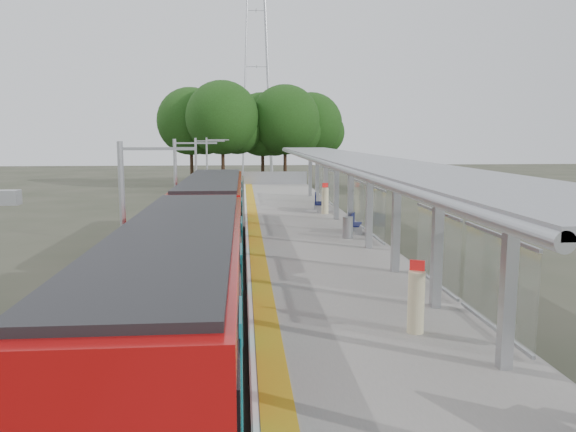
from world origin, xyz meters
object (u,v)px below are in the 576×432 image
object	(u,v)px
info_pillar_near	(416,301)
info_pillar_far	(325,200)
train	(202,239)
bench_far	(317,202)
bench_mid	(355,223)
litter_bin	(348,227)

from	to	relation	value
info_pillar_near	info_pillar_far	size ratio (longest dim) A/B	0.95
train	info_pillar_far	bearing A→B (deg)	65.05
bench_far	bench_mid	bearing A→B (deg)	-77.48
info_pillar_near	litter_bin	bearing A→B (deg)	110.69
bench_far	litter_bin	bearing A→B (deg)	-81.86
train	bench_mid	size ratio (longest dim) A/B	19.69
bench_mid	bench_far	world-z (taller)	bench_far
bench_far	litter_bin	world-z (taller)	bench_far
train	litter_bin	bearing A→B (deg)	41.58
train	bench_mid	world-z (taller)	train
bench_far	info_pillar_near	world-z (taller)	info_pillar_near
train	info_pillar_near	xyz separation A→B (m)	(5.38, -6.80, -0.31)
train	info_pillar_near	distance (m)	8.67
bench_far	info_pillar_far	bearing A→B (deg)	-68.25
bench_far	litter_bin	xyz separation A→B (m)	(0.15, -9.12, -0.10)
train	bench_mid	bearing A→B (deg)	45.28
train	bench_far	world-z (taller)	train
info_pillar_far	info_pillar_near	bearing A→B (deg)	-114.12
bench_mid	bench_far	size ratio (longest dim) A/B	0.84
litter_bin	train	bearing A→B (deg)	-138.42
bench_mid	info_pillar_far	xyz separation A→B (m)	(-0.43, 6.64, 0.30)
info_pillar_near	train	bearing A→B (deg)	152.28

